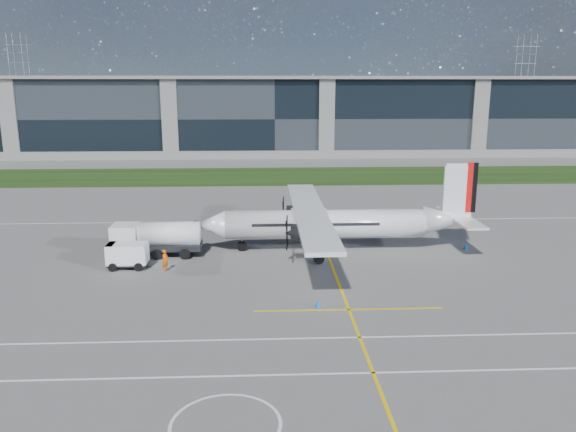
{
  "coord_description": "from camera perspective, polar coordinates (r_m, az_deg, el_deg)",
  "views": [
    {
      "loc": [
        -2.32,
        -38.95,
        13.81
      ],
      "look_at": [
        -0.27,
        6.96,
        3.11
      ],
      "focal_mm": 35.0,
      "sensor_mm": 36.0,
      "label": 1
    }
  ],
  "objects": [
    {
      "name": "safety_cone_portwing",
      "position": [
        36.28,
        3.07,
        -8.86
      ],
      "size": [
        0.36,
        0.36,
        0.5
      ],
      "primitive_type": "cone",
      "color": "blue",
      "rests_on": "ground"
    },
    {
      "name": "baggage_tug",
      "position": [
        45.25,
        -15.98,
        -3.9
      ],
      "size": [
        3.22,
        1.93,
        1.93
      ],
      "primitive_type": null,
      "color": "white",
      "rests_on": "ground"
    },
    {
      "name": "white_lane_line",
      "position": [
        28.6,
        2.51,
        -15.76
      ],
      "size": [
        90.0,
        0.15,
        0.01
      ],
      "primitive_type": "cube",
      "color": "white",
      "rests_on": "ground"
    },
    {
      "name": "ground",
      "position": [
        80.18,
        -0.86,
        3.19
      ],
      "size": [
        400.0,
        400.0,
        0.0
      ],
      "primitive_type": "plane",
      "color": "slate",
      "rests_on": "ground"
    },
    {
      "name": "fuel_tanker_truck",
      "position": [
        47.8,
        -13.82,
        -2.28
      ],
      "size": [
        7.65,
        2.48,
        2.87
      ],
      "primitive_type": null,
      "color": "silver",
      "rests_on": "ground"
    },
    {
      "name": "pylon_west",
      "position": [
        204.29,
        -25.52,
        12.2
      ],
      "size": [
        9.0,
        4.6,
        30.0
      ],
      "primitive_type": null,
      "color": "gray",
      "rests_on": "ground"
    },
    {
      "name": "tree_line",
      "position": [
        179.29,
        -1.83,
        9.65
      ],
      "size": [
        400.0,
        6.0,
        6.0
      ],
      "primitive_type": "cube",
      "color": "black",
      "rests_on": "ground"
    },
    {
      "name": "safety_cone_tail",
      "position": [
        50.99,
        17.6,
        -2.94
      ],
      "size": [
        0.36,
        0.36,
        0.5
      ],
      "primitive_type": "cone",
      "color": "blue",
      "rests_on": "ground"
    },
    {
      "name": "safety_cone_stbdwing",
      "position": [
        60.09,
        0.63,
        0.07
      ],
      "size": [
        0.36,
        0.36,
        0.5
      ],
      "primitive_type": "cone",
      "color": "blue",
      "rests_on": "ground"
    },
    {
      "name": "yellow_taxiway_centerline",
      "position": [
        51.13,
        3.52,
        -2.58
      ],
      "size": [
        0.2,
        70.0,
        0.01
      ],
      "primitive_type": "cube",
      "color": "yellow",
      "rests_on": "ground"
    },
    {
      "name": "turboprop_aircraft",
      "position": [
        47.73,
        4.88,
        0.89
      ],
      "size": [
        24.06,
        24.95,
        7.48
      ],
      "primitive_type": null,
      "color": "white",
      "rests_on": "ground"
    },
    {
      "name": "grass_strip",
      "position": [
        88.06,
        -1.01,
        4.1
      ],
      "size": [
        400.0,
        18.0,
        0.04
      ],
      "primitive_type": "cube",
      "color": "black",
      "rests_on": "ground"
    },
    {
      "name": "terminal_building",
      "position": [
        119.14,
        -1.46,
        10.07
      ],
      "size": [
        120.0,
        20.0,
        15.0
      ],
      "primitive_type": "cube",
      "color": "black",
      "rests_on": "ground"
    },
    {
      "name": "pylon_east",
      "position": [
        208.15,
        22.82,
        12.44
      ],
      "size": [
        9.0,
        4.6,
        30.0
      ],
      "primitive_type": null,
      "color": "gray",
      "rests_on": "ground"
    },
    {
      "name": "safety_cone_fwd",
      "position": [
        48.08,
        -10.98,
        -3.52
      ],
      "size": [
        0.36,
        0.36,
        0.5
      ],
      "primitive_type": "cone",
      "color": "blue",
      "rests_on": "ground"
    },
    {
      "name": "ground_crew_person",
      "position": [
        43.65,
        -12.38,
        -4.29
      ],
      "size": [
        0.9,
        0.98,
        1.97
      ],
      "primitive_type": "imported",
      "rotation": [
        0.0,
        0.0,
        1.04
      ],
      "color": "#F25907",
      "rests_on": "ground"
    }
  ]
}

